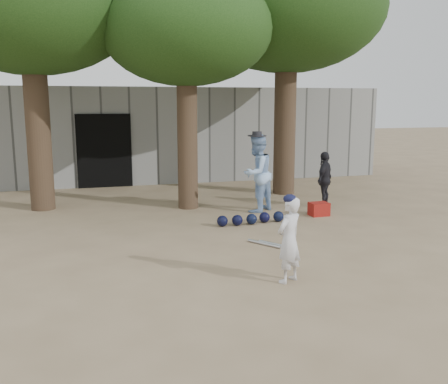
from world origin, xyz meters
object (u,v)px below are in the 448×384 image
object	(u,v)px
spectator_blue	(257,173)
spectator_dark	(324,179)
boy_player	(289,240)
red_bag	(319,209)

from	to	relation	value
spectator_blue	spectator_dark	size ratio (longest dim) A/B	1.33
spectator_dark	boy_player	bearing A→B (deg)	13.86
boy_player	red_bag	xyz separation A→B (m)	(2.34, 3.73, -0.47)
spectator_blue	spectator_dark	xyz separation A→B (m)	(1.78, 0.05, -0.22)
spectator_dark	red_bag	world-z (taller)	spectator_dark
boy_player	spectator_blue	bearing A→B (deg)	-135.05
boy_player	red_bag	distance (m)	4.43
boy_player	spectator_blue	size ratio (longest dim) A/B	0.69
red_bag	boy_player	bearing A→B (deg)	-122.11
boy_player	red_bag	size ratio (longest dim) A/B	2.97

